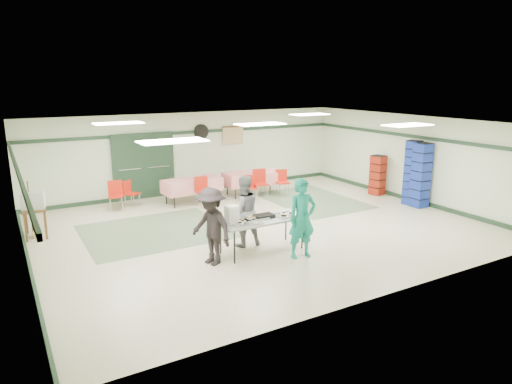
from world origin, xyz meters
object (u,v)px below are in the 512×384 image
crate_stack_blue_a (412,173)px  office_printer (33,200)px  broom (30,208)px  chair_d (203,188)px  chair_loose_b (116,192)px  crate_stack_red (378,175)px  printer_table (34,212)px  volunteer_teal (302,218)px  volunteer_grey (243,211)px  volunteer_dark (211,226)px  chair_c (282,180)px  dining_table_a (254,177)px  chair_loose_a (130,191)px  serving_table (262,220)px  chair_a (260,181)px  chair_b (250,185)px  crate_stack_blue_b (421,175)px  dining_table_b (192,185)px

crate_stack_blue_a → office_printer: crate_stack_blue_a is taller
broom → crate_stack_blue_a: bearing=-21.7°
chair_d → chair_loose_b: (-2.39, 0.85, -0.01)m
crate_stack_red → printer_table: bearing=174.1°
volunteer_teal → volunteer_grey: (-0.75, 1.25, -0.04)m
crate_stack_red → printer_table: 10.35m
volunteer_dark → chair_c: size_ratio=1.92×
dining_table_a → chair_loose_a: (-4.03, 0.46, -0.08)m
volunteer_teal → crate_stack_red: 6.34m
serving_table → volunteer_teal: 0.93m
chair_c → office_printer: size_ratio=1.68×
volunteer_grey → crate_stack_red: bearing=-155.4°
chair_a → chair_loose_b: size_ratio=1.06×
volunteer_teal → office_printer: (-4.88, 4.25, 0.08)m
volunteer_teal → crate_stack_red: size_ratio=1.31×
volunteer_dark → broom: bearing=-157.9°
volunteer_dark → chair_b: 5.33m
chair_loose_b → printer_table: chair_loose_b is taller
chair_a → office_printer: 6.70m
crate_stack_blue_b → broom: size_ratio=1.39×
chair_c → office_printer: bearing=-160.6°
volunteer_grey → chair_b: size_ratio=2.10×
office_printer → broom: size_ratio=0.36×
chair_c → chair_loose_b: 5.32m
volunteer_grey → chair_a: volunteer_grey is taller
volunteer_teal → crate_stack_red: bearing=38.6°
dining_table_a → chair_b: 0.74m
dining_table_a → printer_table: bearing=-168.8°
volunteer_dark → crate_stack_blue_b: 7.33m
crate_stack_red → dining_table_b: bearing=159.8°
serving_table → volunteer_dark: size_ratio=1.24×
dining_table_a → office_printer: office_printer is taller
dining_table_a → chair_loose_a: chair_loose_a is taller
dining_table_a → crate_stack_blue_a: crate_stack_blue_a is taller
chair_a → chair_loose_a: 4.08m
chair_loose_b → printer_table: bearing=-136.6°
volunteer_dark → chair_a: volunteer_dark is taller
chair_loose_b → chair_d: bearing=-6.7°
volunteer_grey → dining_table_a: size_ratio=0.82×
serving_table → printer_table: bearing=139.1°
volunteer_dark → office_printer: size_ratio=3.23×
serving_table → crate_stack_red: crate_stack_red is taller
chair_loose_b → crate_stack_blue_b: crate_stack_blue_b is taller
serving_table → chair_c: (3.20, 4.10, -0.20)m
broom → chair_a: bearing=-4.0°
chair_d → printer_table: 4.68m
chair_a → crate_stack_red: crate_stack_red is taller
chair_a → office_printer: size_ratio=1.86×
crate_stack_red → crate_stack_blue_b: bearing=-90.0°
volunteer_grey → chair_d: 3.63m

